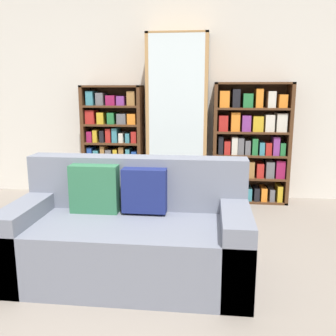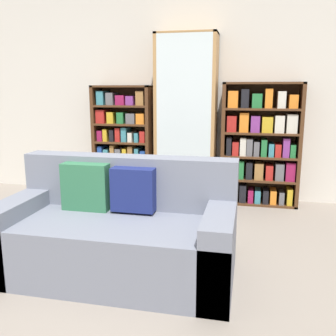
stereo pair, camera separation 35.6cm
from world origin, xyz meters
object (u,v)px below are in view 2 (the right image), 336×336
(couch, at_px, (118,233))
(display_cabinet, at_px, (186,120))
(bookshelf_left, at_px, (124,143))
(wine_bottle, at_px, (222,198))
(bookshelf_right, at_px, (260,146))

(couch, xyz_separation_m, display_cabinet, (0.16, 1.97, 0.68))
(bookshelf_left, height_order, wine_bottle, bookshelf_left)
(display_cabinet, height_order, bookshelf_right, display_cabinet)
(display_cabinet, bearing_deg, bookshelf_left, 178.86)
(bookshelf_right, height_order, wine_bottle, bookshelf_right)
(bookshelf_left, xyz_separation_m, wine_bottle, (1.28, -0.44, -0.52))
(couch, xyz_separation_m, bookshelf_left, (-0.63, 1.99, 0.38))
(bookshelf_left, height_order, display_cabinet, display_cabinet)
(bookshelf_right, distance_m, wine_bottle, 0.79)
(display_cabinet, bearing_deg, wine_bottle, -40.96)
(couch, height_order, display_cabinet, display_cabinet)
(bookshelf_left, distance_m, wine_bottle, 1.45)
(wine_bottle, bearing_deg, couch, -112.80)
(couch, height_order, bookshelf_right, bookshelf_right)
(display_cabinet, xyz_separation_m, bookshelf_right, (0.87, 0.02, -0.28))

